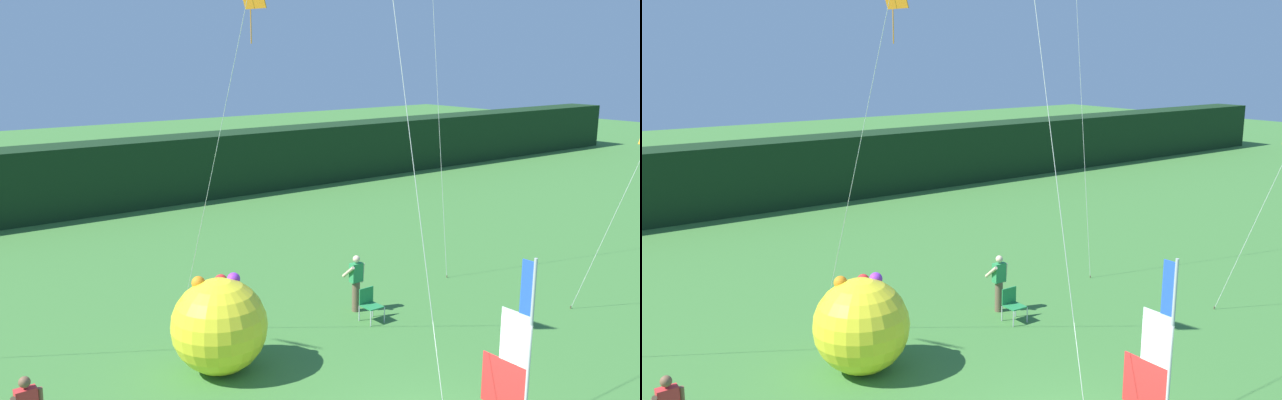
% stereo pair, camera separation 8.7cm
% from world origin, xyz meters
% --- Properties ---
extents(distant_treeline, '(80.00, 2.40, 3.11)m').
position_xyz_m(distant_treeline, '(0.00, 23.07, 1.55)').
color(distant_treeline, black).
rests_on(distant_treeline, ground).
extents(banner_flag, '(0.06, 1.03, 3.71)m').
position_xyz_m(banner_flag, '(1.18, -0.31, 1.78)').
color(banner_flag, '#B7B7BC').
rests_on(banner_flag, ground).
extents(person_near_banner, '(0.55, 0.48, 1.62)m').
position_xyz_m(person_near_banner, '(3.16, 6.54, 0.86)').
color(person_near_banner, brown).
rests_on(person_near_banner, ground).
extents(inflatable_balloon, '(2.18, 2.18, 2.23)m').
position_xyz_m(inflatable_balloon, '(-1.63, 5.55, 1.10)').
color(inflatable_balloon, yellow).
rests_on(inflatable_balloon, ground).
extents(folding_chair, '(0.51, 0.51, 0.89)m').
position_xyz_m(folding_chair, '(3.02, 5.80, 0.51)').
color(folding_chair, '#BCBCC1').
rests_on(folding_chair, ground).
extents(kite_orange_diamond_2, '(0.85, 3.29, 8.94)m').
position_xyz_m(kite_orange_diamond_2, '(-0.75, 5.56, 8.05)').
color(kite_orange_diamond_2, brown).
rests_on(kite_orange_diamond_2, ground).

